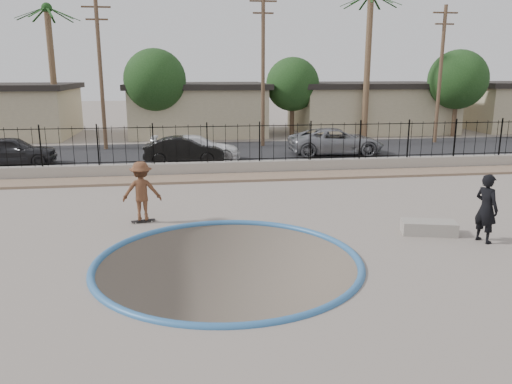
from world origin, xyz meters
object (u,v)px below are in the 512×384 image
at_px(concrete_ledge, 429,228).
at_px(car_a, 11,151).
at_px(skater, 142,194).
at_px(car_d, 336,141).
at_px(skateboard, 143,221).
at_px(videographer, 486,208).
at_px(car_b, 185,150).
at_px(car_c, 196,148).

relative_size(concrete_ledge, car_a, 0.36).
height_order(skater, car_d, skater).
height_order(skater, skateboard, skater).
relative_size(videographer, car_b, 0.48).
xyz_separation_m(car_c, car_d, (8.18, 1.03, 0.07)).
relative_size(videographer, concrete_ledge, 1.26).
distance_m(concrete_ledge, car_c, 15.10).
bearing_deg(car_a, car_b, -98.48).
relative_size(car_a, car_b, 1.05).
xyz_separation_m(videographer, car_c, (-7.95, 14.41, -0.27)).
height_order(videographer, car_a, videographer).
bearing_deg(skateboard, car_c, 65.57).
distance_m(skater, car_c, 11.27).
bearing_deg(car_c, car_d, -82.66).
height_order(skateboard, concrete_ledge, concrete_ledge).
bearing_deg(car_a, skateboard, -150.34).
bearing_deg(car_d, concrete_ledge, 174.78).
xyz_separation_m(concrete_ledge, car_d, (1.46, 14.55, 0.60)).
relative_size(skater, concrete_ledge, 1.20).
bearing_deg(videographer, car_b, 13.23).
relative_size(skateboard, car_b, 0.19).
bearing_deg(videographer, skater, 52.97).
bearing_deg(car_a, car_d, -91.33).
bearing_deg(skater, skateboard, -89.84).
height_order(videographer, car_c, videographer).
relative_size(skateboard, car_a, 0.18).
bearing_deg(skateboard, videographer, -32.60).
bearing_deg(car_b, concrete_ledge, -146.96).
bearing_deg(car_a, concrete_ledge, -134.29).
xyz_separation_m(videographer, car_d, (0.23, 15.44, -0.20)).
distance_m(car_c, car_d, 8.24).
bearing_deg(skater, car_c, -100.13).
relative_size(car_a, car_c, 0.92).
bearing_deg(skater, car_a, -55.71).
xyz_separation_m(skater, car_a, (-7.55, 11.14, -0.17)).
relative_size(concrete_ledge, car_d, 0.29).
bearing_deg(skater, concrete_ledge, 164.58).
relative_size(car_a, car_d, 0.80).
relative_size(skater, car_c, 0.40).
xyz_separation_m(skateboard, videographer, (9.96, -3.33, 0.95)).
height_order(videographer, concrete_ledge, videographer).
height_order(car_a, car_d, car_d).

